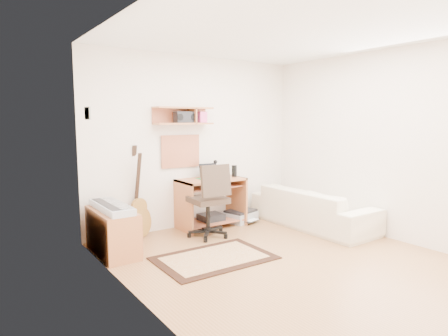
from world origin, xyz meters
TOP-DOWN VIEW (x-y plane):
  - floor at (0.00, 0.00)m, footprint 3.60×4.00m
  - ceiling at (0.00, 0.00)m, footprint 3.60×4.00m
  - back_wall at (0.00, 2.00)m, footprint 3.60×0.01m
  - left_wall at (-1.80, 0.00)m, footprint 0.01×4.00m
  - right_wall at (1.80, 0.00)m, footprint 0.01×4.00m
  - wall_shelf at (-0.30, 1.88)m, footprint 0.90×0.25m
  - cork_board at (-0.30, 1.98)m, footprint 0.64×0.03m
  - wall_photo at (-1.79, 1.50)m, footprint 0.02×0.20m
  - desk at (0.08, 1.73)m, footprint 1.00×0.55m
  - laptop at (0.08, 1.71)m, footprint 0.31×0.31m
  - speaker at (0.48, 1.68)m, footprint 0.08×0.08m
  - desk_lamp at (0.27, 1.87)m, footprint 0.09×0.09m
  - pencil_cup at (0.39, 1.83)m, footprint 0.07×0.07m
  - boombox at (-0.28, 1.87)m, footprint 0.32×0.14m
  - rug at (-0.65, 0.54)m, footprint 1.37×0.93m
  - task_chair at (-0.23, 1.32)m, footprint 0.58×0.58m
  - cabinet at (-1.58, 1.40)m, footprint 0.40×0.90m
  - music_keyboard at (-1.58, 1.40)m, footprint 0.28×0.90m
  - guitar at (-1.03, 1.86)m, footprint 0.39×0.29m
  - waste_basket at (-1.65, 1.18)m, footprint 0.25×0.25m
  - printer at (0.64, 1.70)m, footprint 0.55×0.48m
  - sofa at (1.38, 0.85)m, footprint 0.59×2.02m

SIDE VIEW (x-z plane):
  - floor at x=0.00m, z-range -0.01..0.00m
  - rug at x=-0.65m, z-range 0.00..0.02m
  - printer at x=0.64m, z-range -0.01..0.18m
  - waste_basket at x=-1.65m, z-range 0.00..0.27m
  - cabinet at x=-1.58m, z-range 0.00..0.55m
  - desk at x=0.08m, z-range 0.00..0.75m
  - sofa at x=1.38m, z-range 0.00..0.79m
  - task_chair at x=-0.23m, z-range 0.00..1.06m
  - music_keyboard at x=-1.58m, z-range 0.55..0.63m
  - guitar at x=-1.03m, z-range 0.00..1.30m
  - pencil_cup at x=0.39m, z-range 0.75..0.85m
  - speaker at x=0.48m, z-range 0.75..0.93m
  - laptop at x=0.08m, z-range 0.75..0.98m
  - desk_lamp at x=0.27m, z-range 0.75..1.01m
  - cork_board at x=-0.30m, z-range 0.92..1.42m
  - back_wall at x=0.00m, z-range 0.00..2.60m
  - left_wall at x=-1.80m, z-range 0.00..2.60m
  - right_wall at x=1.80m, z-range 0.00..2.60m
  - boombox at x=-0.28m, z-range 1.60..1.76m
  - wall_shelf at x=-0.30m, z-range 1.57..1.83m
  - wall_photo at x=-1.79m, z-range 1.65..1.79m
  - ceiling at x=0.00m, z-range 2.60..2.61m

